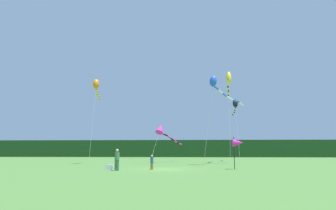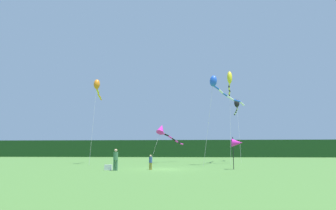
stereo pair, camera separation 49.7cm
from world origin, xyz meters
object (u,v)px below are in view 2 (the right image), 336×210
Objects in this scene: person_child at (151,161)px; kite_blue at (218,85)px; cooler_box at (108,167)px; kite_yellow at (230,80)px; kite_magenta at (163,131)px; person_adult at (116,158)px; kite_orange at (97,86)px; kite_black at (237,105)px; banner_flag_pole at (237,143)px.

kite_blue is (6.47, 8.50, 8.28)m from person_child.
cooler_box is 0.05× the size of kite_yellow.
cooler_box is 0.06× the size of kite_blue.
person_child is at bearing 11.69° from cooler_box.
cooler_box is 0.07× the size of kite_magenta.
person_adult is 0.17× the size of kite_orange.
kite_orange is at bearing 130.21° from person_child.
kite_yellow is at bearing -106.08° from kite_black.
cooler_box is 0.21× the size of banner_flag_pole.
person_child is (2.65, 1.16, -0.27)m from person_adult.
kite_blue is at bearing -3.95° from kite_orange.
banner_flag_pole is 0.27× the size of kite_orange.
banner_flag_pole is 0.29× the size of kite_black.
kite_magenta is (-0.26, 13.44, 3.46)m from person_child.
kite_black is (13.59, 19.85, 8.12)m from cooler_box.
person_adult is at bearing -128.00° from kite_yellow.
kite_black is 1.09× the size of kite_magenta.
kite_orange is 16.95m from kite_yellow.
kite_yellow reaches higher than kite_black.
person_adult reaches higher than cooler_box.
banner_flag_pole is at bearing 12.74° from person_adult.
person_child is 13.51m from kite_blue.
banner_flag_pole is at bearing 8.43° from person_child.
cooler_box is at bearing -136.90° from kite_blue.
person_adult is 0.62× the size of banner_flag_pole.
kite_black is at bearing 28.59° from kite_magenta.
banner_flag_pole is (10.62, 1.77, 1.99)m from cooler_box.
kite_yellow is at bearing 84.20° from banner_flag_pole.
kite_black is at bearing 57.63° from person_adult.
kite_yellow is (8.48, 13.08, 10.04)m from person_child.
kite_black is (1.75, 6.08, -2.38)m from kite_yellow.
kite_magenta is (3.09, 14.13, 3.92)m from cooler_box.
banner_flag_pole is at bearing -95.80° from kite_yellow.
kite_blue is at bearing 43.10° from cooler_box.
kite_blue reaches higher than kite_black.
person_child is 3.46m from cooler_box.
person_adult is at bearing -99.29° from kite_magenta.
kite_magenta is at bearing 77.65° from cooler_box.
banner_flag_pole is 18.87m from kite_orange.
kite_blue is at bearing 96.09° from banner_flag_pole.
person_child is at bearing -88.88° from kite_magenta.
kite_magenta reaches higher than cooler_box.
banner_flag_pole is 0.32× the size of kite_magenta.
cooler_box is at bearing -65.37° from kite_orange.
person_child is 2.09× the size of cooler_box.
kite_yellow reaches higher than kite_orange.
person_adult is 20.55m from kite_yellow.
kite_blue is at bearing -109.45° from kite_black.
kite_blue is at bearing 52.73° from person_child.
kite_magenta is at bearing 26.87° from kite_orange.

